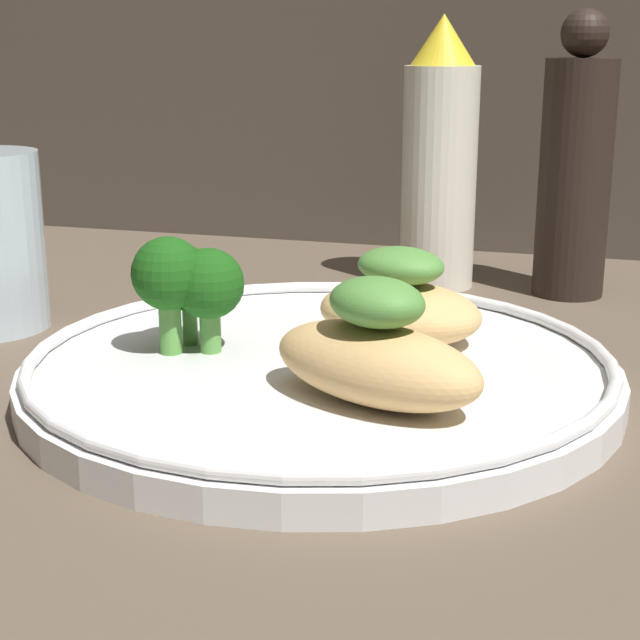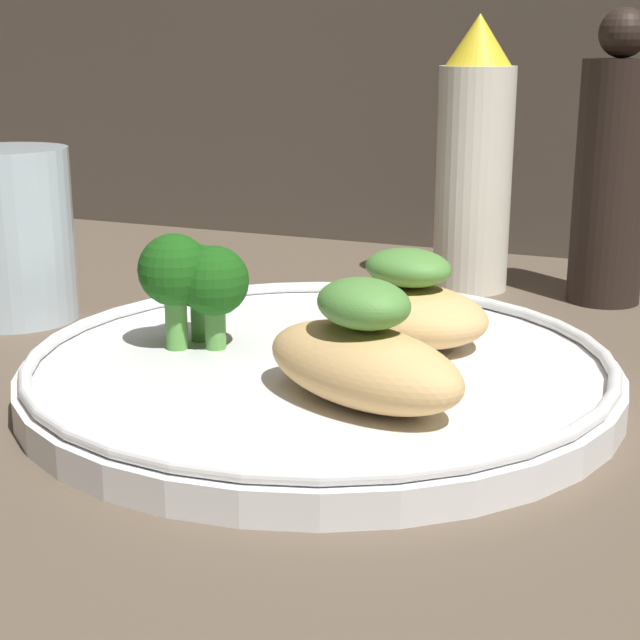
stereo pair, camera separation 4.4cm
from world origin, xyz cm
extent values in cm
cube|color=brown|center=(0.00, 0.00, -0.50)|extent=(180.00, 180.00, 1.00)
cylinder|color=white|center=(0.00, 0.00, 0.70)|extent=(27.31, 27.31, 1.40)
torus|color=white|center=(0.00, 0.00, 1.70)|extent=(26.71, 26.71, 0.60)
ellipsoid|color=tan|center=(3.62, -4.22, 2.99)|extent=(10.85, 8.33, 3.19)
ellipsoid|color=#518E3D|center=(3.62, -4.22, 5.59)|extent=(5.10, 4.68, 1.99)
ellipsoid|color=tan|center=(2.77, 4.28, 2.84)|extent=(9.51, 7.99, 2.89)
ellipsoid|color=#518E3D|center=(2.77, 4.28, 5.18)|extent=(5.05, 4.43, 1.78)
cylinder|color=#569942|center=(-5.40, 0.06, 2.48)|extent=(1.00, 1.00, 2.16)
sphere|color=#195114|center=(-5.40, 0.06, 4.72)|extent=(3.33, 3.33, 3.33)
cylinder|color=#569942|center=(-6.79, 0.81, 2.49)|extent=(0.72, 0.72, 2.18)
sphere|color=#195114|center=(-6.79, 0.81, 4.67)|extent=(3.09, 3.09, 3.09)
cylinder|color=#569942|center=(-7.11, -0.71, 2.73)|extent=(1.05, 1.05, 2.66)
sphere|color=#195114|center=(-7.11, -0.71, 5.26)|extent=(3.42, 3.42, 3.42)
cylinder|color=silver|center=(1.52, 21.79, 7.06)|extent=(4.80, 4.80, 14.11)
cone|color=yellow|center=(1.52, 21.79, 15.66)|extent=(4.08, 4.08, 3.10)
cylinder|color=black|center=(9.99, 21.79, 7.30)|extent=(4.43, 4.43, 14.60)
sphere|color=black|center=(9.99, 21.79, 16.04)|extent=(2.88, 2.88, 2.88)
camera|label=1|loc=(12.18, -40.90, 15.57)|focal=55.00mm
camera|label=2|loc=(16.36, -39.42, 15.57)|focal=55.00mm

